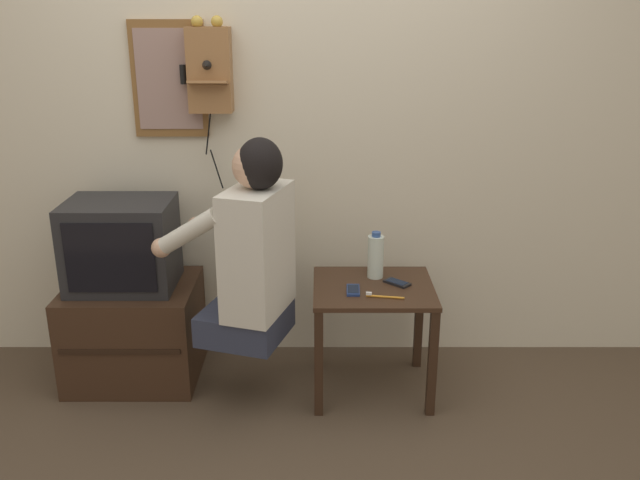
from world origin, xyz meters
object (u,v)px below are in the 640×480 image
Objects in this scene: television at (124,244)px; cell_phone_held at (356,290)px; framed_picture at (172,79)px; wall_phone_antique at (213,69)px; cell_phone_spare at (400,283)px; person at (254,250)px; toothbrush at (385,296)px; water_bottle at (378,256)px.

television is 1.14m from cell_phone_held.
wall_phone_antique is at bearing -12.03° from framed_picture.
wall_phone_antique reaches higher than cell_phone_spare.
person is 1.86× the size of television.
cell_phone_held is (1.11, -0.20, -0.15)m from television.
toothbrush is (0.13, -0.07, 0.00)m from cell_phone_held.
television is 1.33m from cell_phone_spare.
television is 3.99× the size of cell_phone_held.
toothbrush is (0.01, -0.25, -0.10)m from water_bottle.
toothbrush is at bearing -165.62° from cell_phone_spare.
cell_phone_spare is 0.17m from water_bottle.
water_bottle is 1.33× the size of toothbrush.
person is 7.08× the size of cell_phone_spare.
television is 1.28m from toothbrush.
framed_picture is 1.46m from toothbrush.
framed_picture is 2.41× the size of water_bottle.
toothbrush is at bearing -74.95° from person.
cell_phone_spare is at bearing -4.72° from television.
person is 0.70m from television.
television is 3.80× the size of cell_phone_spare.
toothbrush is at bearing -12.25° from television.
water_bottle is (0.11, 0.17, 0.10)m from cell_phone_held.
framed_picture is at bearing 153.80° from cell_phone_held.
framed_picture reaches higher than cell_phone_held.
cell_phone_held is 0.15m from toothbrush.
person is at bearing -65.07° from wall_phone_antique.
water_bottle reaches higher than toothbrush.
toothbrush is at bearing -28.20° from framed_picture.
water_bottle is (0.79, -0.25, -0.85)m from wall_phone_antique.
water_bottle is (0.57, 0.22, -0.11)m from person.
television is at bearing 127.34° from cell_phone_spare.
wall_phone_antique is at bearing 149.66° from cell_phone_held.
cell_phone_held is at bearing 154.40° from cell_phone_spare.
framed_picture reaches higher than toothbrush.
television reaches higher than cell_phone_spare.
wall_phone_antique is (-0.22, 0.47, 0.74)m from person.
cell_phone_spare is at bearing -41.85° from water_bottle.
person is at bearing -172.36° from cell_phone_held.
person reaches higher than cell_phone_held.
wall_phone_antique reaches higher than framed_picture.
television is 0.83m from framed_picture.
toothbrush is at bearing -31.73° from wall_phone_antique.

